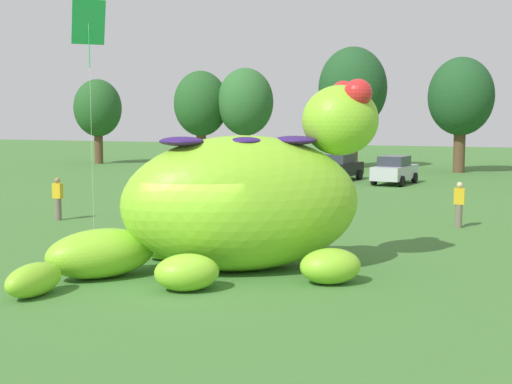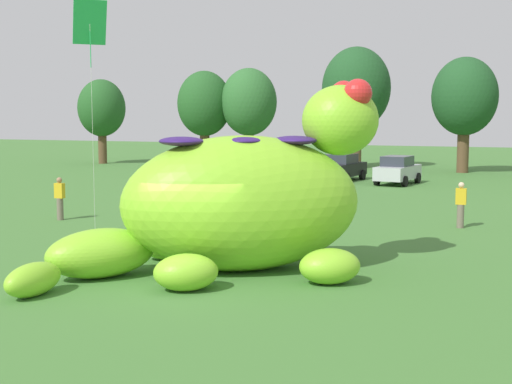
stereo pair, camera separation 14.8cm
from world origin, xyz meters
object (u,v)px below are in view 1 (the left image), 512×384
Objects in this scene: car_red at (215,165)px; car_blue at (275,167)px; spectator_by_cars at (459,205)px; giant_inflatable_creature at (242,201)px; car_black at (339,167)px; spectator_near_inflatable at (58,199)px; car_silver at (395,170)px; tethered_flying_kite at (89,26)px; spectator_mid_field at (268,193)px.

car_red is 4.23m from car_blue.
spectator_by_cars is (12.86, -15.59, -0.01)m from car_blue.
giant_inflatable_creature reaches higher than car_black.
spectator_near_inflatable is (-10.28, 5.67, -1.03)m from giant_inflatable_creature.
giant_inflatable_creature is 25.14m from car_silver.
giant_inflatable_creature is 26.44m from car_black.
giant_inflatable_creature is at bearing -116.62° from spectator_by_cars.
spectator_by_cars is (5.16, -15.57, -0.01)m from car_silver.
spectator_by_cars is at bearing -42.23° from car_red.
car_blue is at bearing 1.02° from car_red.
tethered_flying_kite is (1.25, -22.08, 6.30)m from car_blue.
spectator_by_cars is at bearing 29.22° from tethered_flying_kite.
car_red is at bearing 122.33° from spectator_mid_field.
giant_inflatable_creature reaches higher than spectator_by_cars.
car_blue is 0.54× the size of tethered_flying_kite.
giant_inflatable_creature is 11.79m from spectator_near_inflatable.
spectator_near_inflatable is at bearing 142.92° from tethered_flying_kite.
tethered_flying_kite reaches higher than spectator_by_cars.
car_black reaches higher than spectator_mid_field.
giant_inflatable_creature is at bearing -72.19° from car_blue.
spectator_near_inflatable is at bearing -116.99° from car_silver.
spectator_by_cars is 14.72m from tethered_flying_kite.
giant_inflatable_creature is 5.12× the size of spectator_by_cars.
tethered_flying_kite reaches higher than car_black.
giant_inflatable_creature is 5.12× the size of spectator_mid_field.
spectator_mid_field is 8.11m from spectator_by_cars.
tethered_flying_kite is at bearing -96.79° from car_black.
spectator_near_inflatable is at bearing -84.05° from car_red.
spectator_mid_field is at bearing 35.75° from spectator_near_inflatable.
car_black is 18.78m from spectator_by_cars.
car_black is at bearing 98.88° from giant_inflatable_creature.
spectator_by_cars is (17.09, -15.51, -0.01)m from car_red.
spectator_near_inflatable and spectator_by_cars have the same top height.
giant_inflatable_creature is at bearing -73.21° from spectator_mid_field.
car_black is 2.53× the size of spectator_mid_field.
car_silver is at bearing -15.01° from car_black.
giant_inflatable_creature reaches higher than car_blue.
tethered_flying_kite is (-11.61, -6.49, 6.30)m from spectator_by_cars.
giant_inflatable_creature is 9.15m from tethered_flying_kite.
giant_inflatable_creature is at bearing -28.87° from spectator_near_inflatable.
giant_inflatable_creature is 2.01× the size of car_blue.
spectator_near_inflatable is (-9.90, -19.45, -0.01)m from car_silver.
spectator_near_inflatable is 1.00× the size of spectator_mid_field.
tethered_flying_kite reaches higher than car_blue.
car_red and car_blue have the same top height.
car_black is (3.99, 0.97, 0.00)m from car_blue.
car_red is 11.93m from car_silver.
car_red is 2.52× the size of spectator_by_cars.
car_black is at bearing 7.26° from car_red.
car_black is 24.05m from tethered_flying_kite.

